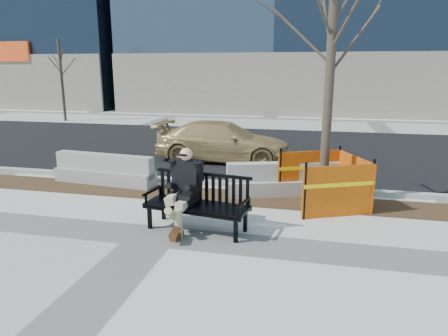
# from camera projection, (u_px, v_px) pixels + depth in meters

# --- Properties ---
(ground) EXTENTS (120.00, 120.00, 0.00)m
(ground) POSITION_uv_depth(u_px,v_px,m) (154.00, 236.00, 7.65)
(ground) COLOR beige
(ground) RESTS_ON ground
(mulch_strip) EXTENTS (40.00, 1.20, 0.02)m
(mulch_strip) POSITION_uv_depth(u_px,v_px,m) (194.00, 195.00, 10.11)
(mulch_strip) COLOR #47301C
(mulch_strip) RESTS_ON ground
(asphalt_street) EXTENTS (60.00, 10.40, 0.01)m
(asphalt_street) POSITION_uv_depth(u_px,v_px,m) (240.00, 148.00, 15.98)
(asphalt_street) COLOR black
(asphalt_street) RESTS_ON ground
(curb) EXTENTS (60.00, 0.25, 0.12)m
(curb) POSITION_uv_depth(u_px,v_px,m) (204.00, 182.00, 11.00)
(curb) COLOR #9E9B93
(curb) RESTS_ON ground
(bench) EXTENTS (2.15, 1.05, 1.10)m
(bench) POSITION_uv_depth(u_px,v_px,m) (197.00, 230.00, 7.93)
(bench) COLOR black
(bench) RESTS_ON ground
(seated_man) EXTENTS (0.84, 1.22, 1.58)m
(seated_man) POSITION_uv_depth(u_px,v_px,m) (185.00, 227.00, 8.08)
(seated_man) COLOR black
(seated_man) RESTS_ON ground
(tree_fence) EXTENTS (3.23, 3.23, 6.09)m
(tree_fence) POSITION_uv_depth(u_px,v_px,m) (322.00, 205.00, 9.35)
(tree_fence) COLOR orange
(tree_fence) RESTS_ON ground
(sedan) EXTENTS (4.55, 1.86, 1.32)m
(sedan) POSITION_uv_depth(u_px,v_px,m) (223.00, 161.00, 13.82)
(sedan) COLOR tan
(sedan) RESTS_ON ground
(jersey_barrier_left) EXTENTS (2.92, 0.87, 0.82)m
(jersey_barrier_left) POSITION_uv_depth(u_px,v_px,m) (106.00, 183.00, 11.11)
(jersey_barrier_left) COLOR #9B9891
(jersey_barrier_left) RESTS_ON ground
(jersey_barrier_right) EXTENTS (2.93, 1.43, 0.83)m
(jersey_barrier_right) POSITION_uv_depth(u_px,v_px,m) (285.00, 195.00, 10.13)
(jersey_barrier_right) COLOR #A8A59D
(jersey_barrier_right) RESTS_ON ground
(far_tree_left) EXTENTS (2.18, 2.18, 5.02)m
(far_tree_left) POSITION_uv_depth(u_px,v_px,m) (66.00, 121.00, 24.20)
(far_tree_left) COLOR #443A2B
(far_tree_left) RESTS_ON ground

